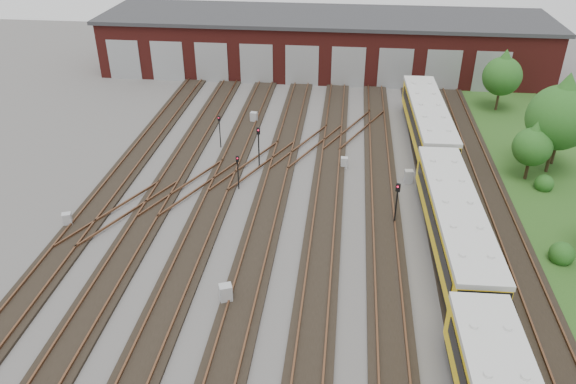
# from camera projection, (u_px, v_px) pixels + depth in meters

# --- Properties ---
(ground) EXTENTS (120.00, 120.00, 0.00)m
(ground) POSITION_uv_depth(u_px,v_px,m) (283.00, 281.00, 32.53)
(ground) COLOR #464441
(ground) RESTS_ON ground
(track_network) EXTENTS (30.40, 70.00, 0.33)m
(track_network) POSITION_uv_depth(u_px,v_px,m) (282.00, 273.00, 32.99)
(track_network) COLOR black
(track_network) RESTS_ON ground
(maintenance_shed) EXTENTS (51.00, 12.50, 6.35)m
(maintenance_shed) POSITION_uv_depth(u_px,v_px,m) (324.00, 42.00, 65.33)
(maintenance_shed) COLOR #561915
(maintenance_shed) RESTS_ON ground
(grass_verge) EXTENTS (8.00, 55.00, 0.05)m
(grass_verge) POSITION_uv_depth(u_px,v_px,m) (569.00, 210.00, 39.29)
(grass_verge) COLOR #1E4A18
(grass_verge) RESTS_ON ground
(metro_train) EXTENTS (3.22, 47.48, 3.18)m
(metro_train) POSITION_uv_depth(u_px,v_px,m) (454.00, 224.00, 34.16)
(metro_train) COLOR black
(metro_train) RESTS_ON ground
(signal_mast_0) EXTENTS (0.23, 0.21, 2.87)m
(signal_mast_0) POSITION_uv_depth(u_px,v_px,m) (220.00, 128.00, 47.24)
(signal_mast_0) COLOR black
(signal_mast_0) RESTS_ON ground
(signal_mast_1) EXTENTS (0.24, 0.23, 2.73)m
(signal_mast_1) POSITION_uv_depth(u_px,v_px,m) (238.00, 168.00, 41.02)
(signal_mast_1) COLOR black
(signal_mast_1) RESTS_ON ground
(signal_mast_2) EXTENTS (0.30, 0.28, 3.38)m
(signal_mast_2) POSITION_uv_depth(u_px,v_px,m) (259.00, 142.00, 43.97)
(signal_mast_2) COLOR black
(signal_mast_2) RESTS_ON ground
(signal_mast_3) EXTENTS (0.32, 0.31, 3.14)m
(signal_mast_3) POSITION_uv_depth(u_px,v_px,m) (397.00, 199.00, 36.70)
(signal_mast_3) COLOR black
(signal_mast_3) RESTS_ON ground
(relay_cabinet_0) EXTENTS (0.71, 0.66, 0.96)m
(relay_cabinet_0) POSITION_uv_depth(u_px,v_px,m) (67.00, 220.00, 37.35)
(relay_cabinet_0) COLOR #A3A5A8
(relay_cabinet_0) RESTS_ON ground
(relay_cabinet_1) EXTENTS (0.68, 0.60, 1.02)m
(relay_cabinet_1) POSITION_uv_depth(u_px,v_px,m) (254.00, 117.00, 52.61)
(relay_cabinet_1) COLOR #A3A5A8
(relay_cabinet_1) RESTS_ON ground
(relay_cabinet_2) EXTENTS (0.84, 0.78, 1.14)m
(relay_cabinet_2) POSITION_uv_depth(u_px,v_px,m) (226.00, 294.00, 30.71)
(relay_cabinet_2) COLOR #A3A5A8
(relay_cabinet_2) RESTS_ON ground
(relay_cabinet_3) EXTENTS (0.56, 0.47, 0.90)m
(relay_cabinet_3) POSITION_uv_depth(u_px,v_px,m) (344.00, 163.00, 44.67)
(relay_cabinet_3) COLOR #A3A5A8
(relay_cabinet_3) RESTS_ON ground
(relay_cabinet_4) EXTENTS (0.66, 0.57, 1.03)m
(relay_cabinet_4) POSITION_uv_depth(u_px,v_px,m) (408.00, 177.00, 42.51)
(relay_cabinet_4) COLOR #A3A5A8
(relay_cabinet_4) RESTS_ON ground
(tree_0) EXTENTS (3.70, 3.70, 6.12)m
(tree_0) POSITION_uv_depth(u_px,v_px,m) (503.00, 72.00, 53.57)
(tree_0) COLOR #312516
(tree_0) RESTS_ON ground
(tree_1) EXTENTS (3.11, 3.11, 5.15)m
(tree_1) POSITION_uv_depth(u_px,v_px,m) (561.00, 126.00, 43.79)
(tree_1) COLOR #312516
(tree_1) RESTS_ON ground
(tree_2) EXTENTS (4.89, 4.89, 8.10)m
(tree_2) POSITION_uv_depth(u_px,v_px,m) (562.00, 110.00, 41.64)
(tree_2) COLOR #312516
(tree_2) RESTS_ON ground
(tree_3) EXTENTS (2.91, 2.91, 4.83)m
(tree_3) POSITION_uv_depth(u_px,v_px,m) (533.00, 143.00, 41.69)
(tree_3) COLOR #312516
(tree_3) RESTS_ON ground
(bush_0) EXTENTS (1.51, 1.51, 1.51)m
(bush_0) POSITION_uv_depth(u_px,v_px,m) (563.00, 251.00, 33.83)
(bush_0) COLOR #1C4112
(bush_0) RESTS_ON ground
(bush_1) EXTENTS (1.38, 1.38, 1.38)m
(bush_1) POSITION_uv_depth(u_px,v_px,m) (545.00, 181.00, 41.51)
(bush_1) COLOR #1C4112
(bush_1) RESTS_ON ground
(bush_2) EXTENTS (1.33, 1.33, 1.33)m
(bush_2) POSITION_uv_depth(u_px,v_px,m) (539.00, 140.00, 47.82)
(bush_2) COLOR #1C4112
(bush_2) RESTS_ON ground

